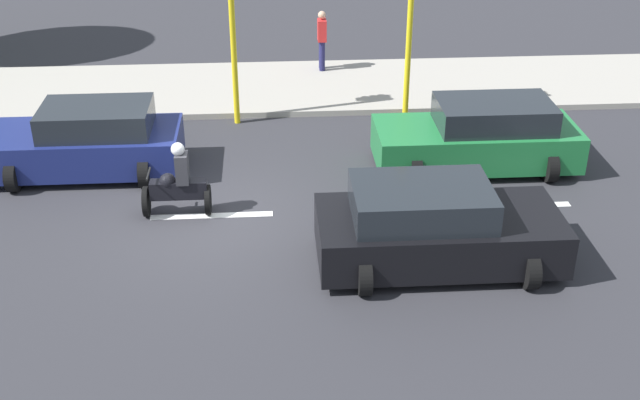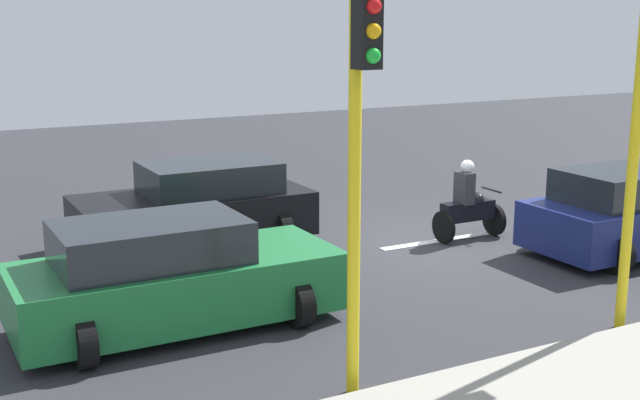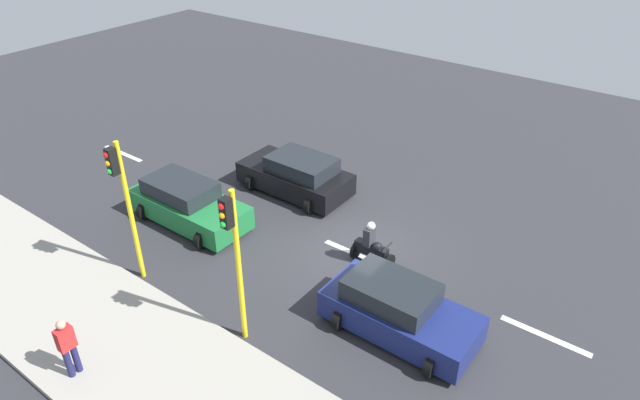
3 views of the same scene
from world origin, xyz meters
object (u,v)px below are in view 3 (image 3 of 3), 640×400
motorcycle (372,247)px  traffic_light_corner (234,249)px  pedestrian_near_signal (67,346)px  traffic_light_midblock (123,194)px  car_dark_blue (398,311)px  car_green (187,204)px  car_black (297,175)px

motorcycle → traffic_light_corner: traffic_light_corner is taller
pedestrian_near_signal → traffic_light_midblock: size_ratio=0.38×
car_dark_blue → pedestrian_near_signal: 8.15m
car_dark_blue → motorcycle: bearing=-134.4°
traffic_light_midblock → car_dark_blue: bearing=110.0°
traffic_light_midblock → pedestrian_near_signal: bearing=28.9°
car_dark_blue → car_green: bearing=-92.2°
car_green → motorcycle: bearing=105.2°
traffic_light_corner → car_green: bearing=-119.2°
car_dark_blue → traffic_light_corner: bearing=-49.4°
motorcycle → traffic_light_midblock: 7.41m
car_green → pedestrian_near_signal: pedestrian_near_signal is taller
traffic_light_midblock → car_black: bearing=175.0°
traffic_light_corner → car_dark_blue: bearing=130.6°
car_black → traffic_light_midblock: bearing=-5.0°
car_green → traffic_light_midblock: (2.99, 1.14, 2.22)m
pedestrian_near_signal → car_dark_blue: bearing=137.8°
car_green → traffic_light_midblock: 3.89m
pedestrian_near_signal → car_black: bearing=-172.9°
car_black → traffic_light_midblock: (6.81, -0.60, 2.22)m
car_green → traffic_light_midblock: traffic_light_midblock is taller
pedestrian_near_signal → traffic_light_corner: bearing=145.1°
car_black → traffic_light_midblock: size_ratio=0.94×
car_black → motorcycle: bearing=65.7°
traffic_light_corner → traffic_light_midblock: same height
car_black → traffic_light_corner: 8.02m
car_green → traffic_light_corner: (2.99, 5.35, 2.22)m
motorcycle → car_black: bearing=-114.3°
motorcycle → traffic_light_corner: 5.34m
traffic_light_corner → car_black: bearing=-152.1°
pedestrian_near_signal → traffic_light_corner: (-3.37, 2.35, 1.87)m
traffic_light_corner → traffic_light_midblock: bearing=-90.0°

